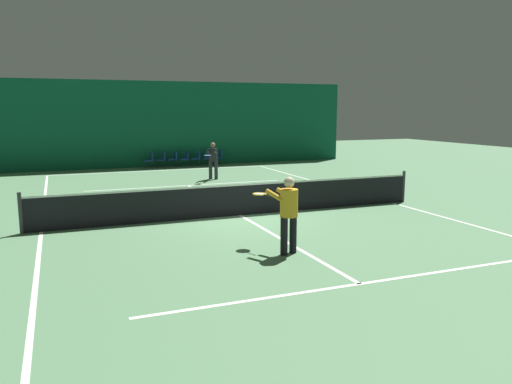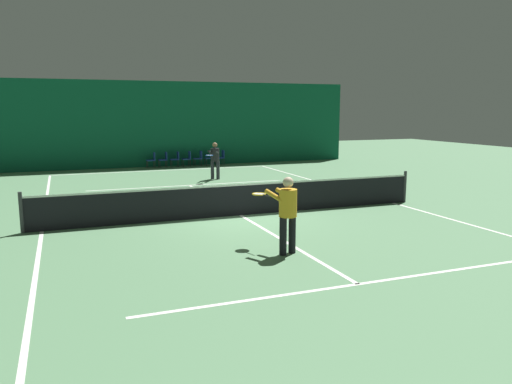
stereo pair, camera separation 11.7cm
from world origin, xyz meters
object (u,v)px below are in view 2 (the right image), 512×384
object	(u,v)px
tennis_net	(240,199)
player_near	(287,209)
courtside_chair_1	(164,158)
courtside_chair_4	(199,157)
courtside_chair_5	(210,157)
player_far	(215,158)
courtside_chair_6	(221,156)
courtside_chair_3	(187,158)
courtside_chair_2	(176,158)
courtside_chair_0	(152,159)

from	to	relation	value
tennis_net	player_near	size ratio (longest dim) A/B	7.02
player_near	courtside_chair_1	bearing A→B (deg)	-19.27
courtside_chair_4	courtside_chair_5	size ratio (longest dim) A/B	1.00
player_far	courtside_chair_5	world-z (taller)	player_far
courtside_chair_6	courtside_chair_1	bearing A→B (deg)	-90.00
player_far	courtside_chair_1	size ratio (longest dim) A/B	1.99
courtside_chair_1	courtside_chair_3	xyz separation A→B (m)	(1.30, 0.00, 0.00)
tennis_net	courtside_chair_4	world-z (taller)	tennis_net
tennis_net	courtside_chair_5	bearing A→B (deg)	77.77
player_near	player_far	size ratio (longest dim) A/B	1.03
courtside_chair_4	courtside_chair_6	xyz separation A→B (m)	(1.30, 0.00, 0.00)
player_near	courtside_chair_2	world-z (taller)	player_near
courtside_chair_0	courtside_chair_4	distance (m)	2.60
courtside_chair_1	courtside_chair_2	distance (m)	0.65
courtside_chair_2	courtside_chair_3	bearing A→B (deg)	90.00
courtside_chair_6	courtside_chair_0	bearing A→B (deg)	-90.00
courtside_chair_0	courtside_chair_1	xyz separation A→B (m)	(0.65, 0.00, 0.00)
courtside_chair_2	courtside_chair_0	bearing A→B (deg)	-90.00
courtside_chair_4	courtside_chair_2	bearing A→B (deg)	-90.00
courtside_chair_0	player_far	bearing A→B (deg)	18.91
player_far	courtside_chair_0	world-z (taller)	player_far
tennis_net	courtside_chair_3	xyz separation A→B (m)	(1.58, 13.28, -0.03)
courtside_chair_4	courtside_chair_5	distance (m)	0.65
courtside_chair_2	courtside_chair_6	bearing A→B (deg)	90.00
tennis_net	player_near	distance (m)	4.18
courtside_chair_4	courtside_chair_6	bearing A→B (deg)	90.00
player_near	courtside_chair_1	distance (m)	17.43
courtside_chair_6	courtside_chair_2	bearing A→B (deg)	-90.00
tennis_net	courtside_chair_0	bearing A→B (deg)	91.62
player_far	courtside_chair_0	size ratio (longest dim) A/B	1.99
courtside_chair_1	courtside_chair_4	distance (m)	1.95
courtside_chair_5	courtside_chair_6	distance (m)	0.65
courtside_chair_4	courtside_chair_6	size ratio (longest dim) A/B	1.00
courtside_chair_2	courtside_chair_6	xyz separation A→B (m)	(2.60, 0.00, 0.00)
courtside_chair_3	player_near	bearing A→B (deg)	-6.46
courtside_chair_2	courtside_chair_6	distance (m)	2.60
tennis_net	courtside_chair_4	bearing A→B (deg)	80.48
courtside_chair_4	player_far	bearing A→B (deg)	-7.30
tennis_net	courtside_chair_3	size ratio (longest dim) A/B	14.29
player_near	courtside_chair_6	bearing A→B (deg)	-29.77
courtside_chair_2	courtside_chair_5	size ratio (longest dim) A/B	1.00
courtside_chair_0	courtside_chair_6	world-z (taller)	same
courtside_chair_2	courtside_chair_6	size ratio (longest dim) A/B	1.00
courtside_chair_1	courtside_chair_5	bearing A→B (deg)	90.00
tennis_net	courtside_chair_1	size ratio (longest dim) A/B	14.29
courtside_chair_3	courtside_chair_0	bearing A→B (deg)	-90.00
courtside_chair_0	courtside_chair_3	world-z (taller)	same
tennis_net	player_far	size ratio (longest dim) A/B	7.20
tennis_net	courtside_chair_1	xyz separation A→B (m)	(0.28, 13.28, -0.03)
courtside_chair_4	courtside_chair_5	world-z (taller)	same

